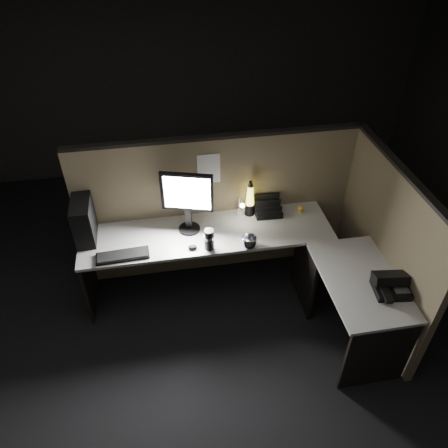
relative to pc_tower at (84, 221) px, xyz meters
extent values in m
plane|color=black|center=(1.22, -0.72, -0.92)|extent=(6.00, 6.00, 0.00)
plane|color=silver|center=(1.22, -0.72, 1.78)|extent=(6.00, 6.00, 0.00)
plane|color=#282623|center=(1.22, 2.28, 0.43)|extent=(6.00, 0.00, 6.00)
cube|color=brown|center=(1.22, 0.21, -0.17)|extent=(2.66, 0.06, 1.50)
cube|color=brown|center=(2.55, -0.62, -0.17)|extent=(0.06, 1.66, 1.50)
cube|color=#B2AFA8|center=(1.07, -0.12, -0.21)|extent=(2.30, 0.60, 0.03)
cube|color=#B2AFA8|center=(2.22, -0.92, -0.21)|extent=(0.60, 1.00, 0.03)
cube|color=black|center=(-0.06, -0.12, -0.57)|extent=(0.03, 0.55, 0.70)
cube|color=black|center=(2.22, -1.40, -0.57)|extent=(0.55, 0.03, 0.70)
cube|color=black|center=(1.94, -0.42, -0.57)|extent=(0.03, 0.55, 0.70)
cube|color=black|center=(0.00, 0.00, 0.00)|extent=(0.17, 0.37, 0.38)
cylinder|color=black|center=(0.92, -0.05, -0.18)|extent=(0.20, 0.20, 0.02)
cube|color=black|center=(0.92, -0.03, -0.07)|extent=(0.07, 0.06, 0.22)
cube|color=black|center=(0.92, -0.03, 0.22)|extent=(0.45, 0.17, 0.37)
cube|color=white|center=(0.92, -0.05, 0.22)|extent=(0.39, 0.12, 0.32)
cube|color=black|center=(0.31, -0.31, -0.18)|extent=(0.46, 0.17, 0.02)
ellipsoid|color=black|center=(0.91, -0.31, -0.18)|extent=(0.08, 0.06, 0.03)
cube|color=silver|center=(1.41, 0.09, -0.18)|extent=(0.04, 0.05, 0.03)
cylinder|color=silver|center=(1.41, 0.09, -0.07)|extent=(0.01, 0.01, 0.18)
cylinder|color=silver|center=(1.41, 0.03, 0.02)|extent=(0.01, 0.12, 0.01)
sphere|color=white|center=(1.41, -0.04, 0.01)|extent=(0.04, 0.04, 0.04)
cube|color=black|center=(1.69, 0.08, -0.17)|extent=(0.26, 0.23, 0.05)
cube|color=black|center=(1.69, 0.04, -0.13)|extent=(0.25, 0.03, 0.09)
cube|color=black|center=(1.69, 0.15, -0.09)|extent=(0.25, 0.03, 0.17)
cone|color=black|center=(1.51, 0.09, -0.13)|extent=(0.10, 0.10, 0.12)
cone|color=#FAEF41|center=(1.51, 0.09, 0.02)|extent=(0.08, 0.08, 0.20)
sphere|color=#8F3614|center=(1.51, 0.09, -0.04)|extent=(0.04, 0.04, 0.04)
sphere|color=#8F3614|center=(1.51, 0.09, 0.03)|extent=(0.03, 0.03, 0.03)
cone|color=black|center=(1.51, 0.09, 0.15)|extent=(0.05, 0.05, 0.05)
cylinder|color=black|center=(1.06, -0.33, -0.09)|extent=(0.09, 0.09, 0.20)
imported|color=#B5B5BC|center=(1.41, -0.38, -0.14)|extent=(0.18, 0.18, 0.11)
sphere|color=gold|center=(2.01, 0.03, -0.14)|extent=(0.06, 0.06, 0.06)
cube|color=white|center=(1.14, 0.18, 0.30)|extent=(0.21, 0.00, 0.30)
cube|color=black|center=(2.39, -1.08, -0.16)|extent=(0.29, 0.26, 0.06)
cube|color=black|center=(2.39, -1.03, -0.09)|extent=(0.28, 0.19, 0.12)
cube|color=black|center=(2.31, -1.13, -0.13)|extent=(0.08, 0.20, 0.04)
cube|color=#3F3F42|center=(2.44, -1.11, -0.13)|extent=(0.13, 0.13, 0.00)
camera|label=1|loc=(0.70, -3.16, 2.37)|focal=35.00mm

